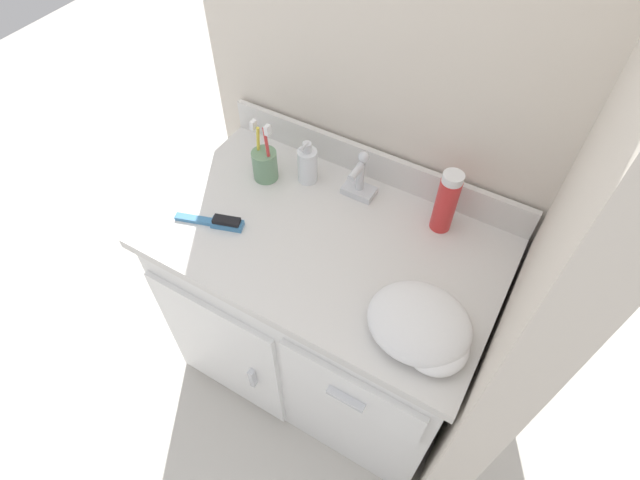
% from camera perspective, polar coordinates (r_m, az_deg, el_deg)
% --- Properties ---
extents(ground_plane, '(6.00, 6.00, 0.00)m').
position_cam_1_polar(ground_plane, '(1.91, 0.43, -13.76)').
color(ground_plane, beige).
extents(wall_back, '(1.09, 0.08, 2.20)m').
position_cam_1_polar(wall_back, '(1.28, 8.59, 20.92)').
color(wall_back, beige).
rests_on(wall_back, ground_plane).
extents(wall_right, '(0.08, 0.63, 2.20)m').
position_cam_1_polar(wall_right, '(0.96, 28.21, 2.32)').
color(wall_right, beige).
rests_on(wall_right, ground_plane).
extents(vanity, '(0.91, 0.57, 0.73)m').
position_cam_1_polar(vanity, '(1.57, 0.40, -7.81)').
color(vanity, white).
rests_on(vanity, ground_plane).
extents(backsplash, '(0.91, 0.02, 0.09)m').
position_cam_1_polar(backsplash, '(1.42, 6.07, 8.66)').
color(backsplash, silver).
rests_on(backsplash, vanity).
extents(sink_faucet, '(0.09, 0.09, 0.14)m').
position_cam_1_polar(sink_faucet, '(1.36, 4.54, 6.75)').
color(sink_faucet, silver).
rests_on(sink_faucet, vanity).
extents(toothbrush_cup, '(0.07, 0.07, 0.19)m').
position_cam_1_polar(toothbrush_cup, '(1.42, -6.33, 8.68)').
color(toothbrush_cup, gray).
rests_on(toothbrush_cup, vanity).
extents(soap_dispenser, '(0.06, 0.06, 0.14)m').
position_cam_1_polar(soap_dispenser, '(1.40, -1.45, 8.60)').
color(soap_dispenser, white).
rests_on(soap_dispenser, vanity).
extents(shaving_cream_can, '(0.05, 0.05, 0.18)m').
position_cam_1_polar(shaving_cream_can, '(1.29, 14.23, 4.23)').
color(shaving_cream_can, red).
rests_on(shaving_cream_can, vanity).
extents(hairbrush, '(0.19, 0.08, 0.03)m').
position_cam_1_polar(hairbrush, '(1.34, -11.55, 2.03)').
color(hairbrush, teal).
rests_on(hairbrush, vanity).
extents(hand_towel, '(0.24, 0.21, 0.07)m').
position_cam_1_polar(hand_towel, '(1.12, 11.69, -9.77)').
color(hand_towel, white).
rests_on(hand_towel, vanity).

